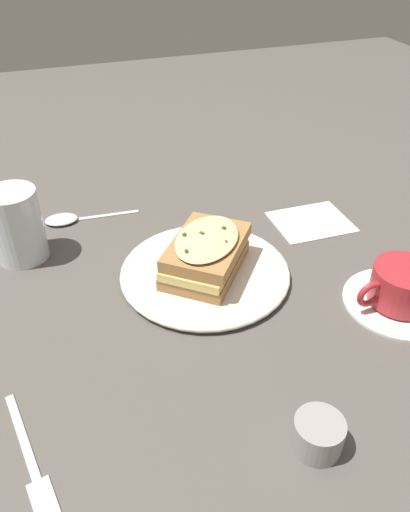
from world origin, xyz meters
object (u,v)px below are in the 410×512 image
(teacup_with_saucer, at_px, (401,290))
(napkin, at_px, (311,221))
(dinner_plate, at_px, (205,273))
(water_glass, at_px, (17,225))
(fork, at_px, (37,480))
(sandwich, at_px, (206,254))
(spoon, at_px, (67,219))
(condiment_pot, at_px, (318,435))

(teacup_with_saucer, distance_m, napkin, 0.23)
(dinner_plate, bearing_deg, water_glass, 150.27)
(fork, bearing_deg, napkin, -156.90)
(teacup_with_saucer, bearing_deg, sandwich, -34.65)
(sandwich, relative_size, napkin, 1.29)
(fork, bearing_deg, dinner_plate, -147.46)
(water_glass, bearing_deg, dinner_plate, -29.73)
(water_glass, relative_size, spoon, 0.70)
(spoon, xyz_separation_m, napkin, (0.40, -0.14, -0.00))
(water_glass, height_order, condiment_pot, water_glass)
(napkin, height_order, condiment_pot, condiment_pot)
(dinner_plate, bearing_deg, sandwich, 1.84)
(teacup_with_saucer, xyz_separation_m, water_glass, (-0.48, 0.29, 0.03))
(napkin, relative_size, condiment_pot, 2.46)
(dinner_plate, relative_size, sandwich, 1.51)
(spoon, bearing_deg, fork, 174.38)
(teacup_with_saucer, bearing_deg, condiment_pot, 33.61)
(fork, xyz_separation_m, spoon, (0.09, 0.47, 0.00))
(water_glass, bearing_deg, teacup_with_saucer, -30.99)
(spoon, distance_m, napkin, 0.42)
(water_glass, xyz_separation_m, fork, (-0.01, -0.39, -0.06))
(fork, bearing_deg, sandwich, -147.61)
(water_glass, xyz_separation_m, spoon, (0.08, 0.08, -0.05))
(spoon, xyz_separation_m, condiment_pot, (0.19, -0.53, 0.01))
(dinner_plate, height_order, sandwich, sandwich)
(sandwich, xyz_separation_m, teacup_with_saucer, (0.23, -0.15, -0.02))
(fork, bearing_deg, teacup_with_saucer, -179.42)
(spoon, height_order, napkin, spoon)
(fork, relative_size, napkin, 1.45)
(spoon, bearing_deg, teacup_with_saucer, -127.77)
(sandwich, distance_m, teacup_with_saucer, 0.27)
(dinner_plate, relative_size, fork, 1.34)
(napkin, xyz_separation_m, condiment_pot, (-0.21, -0.38, 0.02))
(water_glass, bearing_deg, fork, -91.44)
(teacup_with_saucer, relative_size, water_glass, 1.32)
(dinner_plate, xyz_separation_m, napkin, (0.22, 0.08, -0.01))
(sandwich, bearing_deg, spoon, 128.02)
(sandwich, height_order, fork, sandwich)
(napkin, bearing_deg, spoon, 160.01)
(teacup_with_saucer, relative_size, fork, 0.81)
(teacup_with_saucer, distance_m, water_glass, 0.56)
(teacup_with_saucer, distance_m, spoon, 0.55)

